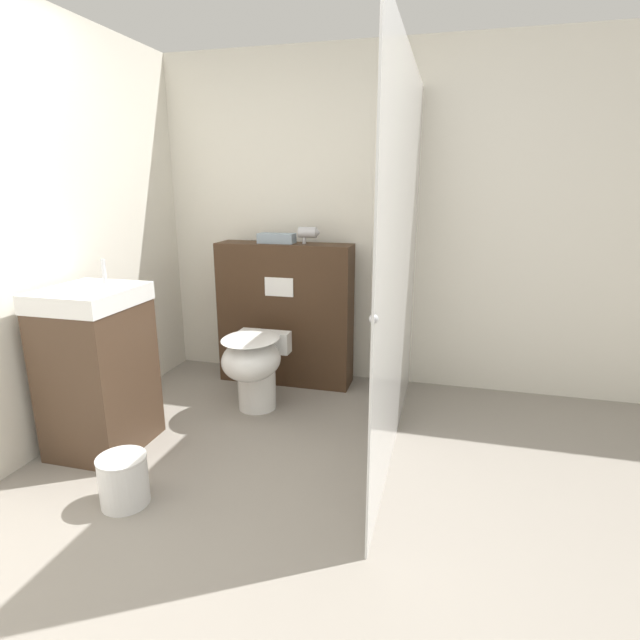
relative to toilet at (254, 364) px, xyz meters
name	(u,v)px	position (x,y,z in m)	size (l,w,h in m)	color
ground_plane	(204,569)	(0.36, -1.46, -0.34)	(12.00, 12.00, 0.00)	gray
wall_back	(333,221)	(0.36, 0.82, 0.91)	(8.00, 0.06, 2.50)	silver
partition_panel	(285,314)	(0.04, 0.58, 0.21)	(1.04, 0.28, 1.10)	#3D2819
shower_glass	(401,267)	(0.99, -0.22, 0.75)	(0.04, 2.03, 2.17)	silver
toilet	(254,364)	(0.00, 0.00, 0.00)	(0.39, 0.54, 0.55)	white
sink_vanity	(98,370)	(-0.68, -0.69, 0.15)	(0.47, 0.55, 1.11)	#473323
hair_drier	(309,233)	(0.23, 0.58, 0.85)	(0.16, 0.08, 0.13)	#B7B7BC
folded_towel	(277,238)	(-0.02, 0.57, 0.80)	(0.27, 0.12, 0.07)	#8C9EAD
waste_bin	(124,480)	(-0.22, -1.16, -0.21)	(0.24, 0.24, 0.25)	silver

